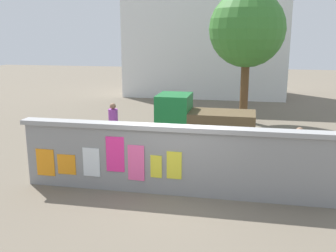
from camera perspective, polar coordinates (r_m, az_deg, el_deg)
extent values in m
plane|color=#6B6051|center=(17.74, 5.58, 0.24)|extent=(60.00, 60.00, 0.00)
cube|color=gray|center=(9.87, 0.92, -5.40)|extent=(8.04, 0.30, 1.69)
cube|color=#959595|center=(9.62, 0.94, -0.29)|extent=(8.24, 0.42, 0.12)
cube|color=orange|center=(10.94, -17.68, -5.16)|extent=(0.52, 0.02, 0.75)
cube|color=orange|center=(10.67, -14.78, -5.52)|extent=(0.51, 0.01, 0.55)
cube|color=silver|center=(10.35, -11.27, -5.27)|extent=(0.47, 0.02, 0.78)
cube|color=#F42D8C|center=(10.04, -7.82, -4.17)|extent=(0.48, 0.02, 0.94)
cube|color=#F9599E|center=(9.94, -4.75, -5.47)|extent=(0.44, 0.04, 0.95)
cube|color=yellow|center=(9.84, -1.77, -6.02)|extent=(0.30, 0.03, 0.59)
cube|color=yellow|center=(9.72, 0.91, -5.84)|extent=(0.38, 0.02, 0.72)
cylinder|color=black|center=(14.10, -0.01, -1.69)|extent=(0.70, 0.21, 0.70)
cylinder|color=black|center=(15.33, 1.01, -0.45)|extent=(0.70, 0.21, 0.70)
cylinder|color=black|center=(13.81, 10.19, -2.23)|extent=(0.70, 0.21, 0.70)
cylinder|color=black|center=(15.07, 10.38, -0.92)|extent=(0.70, 0.21, 0.70)
cube|color=#197233|center=(14.53, 0.91, 1.80)|extent=(1.22, 1.52, 1.50)
cube|color=brown|center=(14.36, 7.97, 0.30)|extent=(2.42, 1.53, 0.90)
cylinder|color=black|center=(11.22, 13.70, -6.39)|extent=(0.61, 0.16, 0.60)
cylinder|color=black|center=(11.36, 7.12, -5.85)|extent=(0.61, 0.18, 0.60)
cube|color=black|center=(11.18, 10.45, -4.77)|extent=(1.02, 0.35, 0.32)
cube|color=black|center=(11.15, 9.46, -3.81)|extent=(0.58, 0.28, 0.10)
cube|color=#262626|center=(11.06, 13.34, -3.67)|extent=(0.10, 0.56, 0.03)
cylinder|color=black|center=(12.85, -10.84, -3.56)|extent=(0.66, 0.08, 0.66)
cylinder|color=black|center=(12.56, -6.28, -3.79)|extent=(0.66, 0.08, 0.66)
cube|color=black|center=(12.64, -8.61, -2.89)|extent=(0.95, 0.10, 0.06)
cylinder|color=black|center=(12.54, -7.99, -1.96)|extent=(0.03, 0.03, 0.40)
cube|color=black|center=(12.49, -8.02, -1.07)|extent=(0.20, 0.09, 0.05)
cube|color=black|center=(12.68, -10.73, -1.19)|extent=(0.07, 0.44, 0.03)
cylinder|color=black|center=(11.46, 3.31, -5.43)|extent=(0.66, 0.05, 0.66)
cylinder|color=black|center=(11.65, -1.82, -5.09)|extent=(0.66, 0.05, 0.66)
cube|color=gold|center=(11.49, 0.72, -4.42)|extent=(0.95, 0.05, 0.06)
cylinder|color=gold|center=(11.45, -0.01, -3.32)|extent=(0.03, 0.03, 0.40)
cube|color=black|center=(11.40, -0.01, -2.36)|extent=(0.20, 0.08, 0.05)
cube|color=black|center=(11.30, 3.09, -2.78)|extent=(0.05, 0.44, 0.03)
cylinder|color=#D83F72|center=(14.16, -8.03, -1.55)|extent=(0.12, 0.12, 0.80)
cylinder|color=#D83F72|center=(14.33, -8.01, -1.37)|extent=(0.12, 0.12, 0.80)
cylinder|color=purple|center=(14.08, -8.11, 1.29)|extent=(0.43, 0.43, 0.60)
sphere|color=#8C664C|center=(14.00, -8.17, 2.93)|extent=(0.22, 0.22, 0.22)
cylinder|color=yellow|center=(11.17, 18.93, -6.30)|extent=(0.12, 0.12, 0.80)
cylinder|color=yellow|center=(11.14, 18.00, -6.27)|extent=(0.12, 0.12, 0.80)
cylinder|color=yellow|center=(10.95, 18.74, -2.83)|extent=(0.34, 0.34, 0.60)
sphere|color=#8C664C|center=(10.84, 18.90, -0.75)|extent=(0.22, 0.22, 0.22)
cylinder|color=brown|center=(18.37, 11.22, 5.35)|extent=(0.38, 0.38, 3.05)
sphere|color=#36762C|center=(18.20, 11.62, 13.89)|extent=(3.44, 3.44, 3.44)
cube|color=silver|center=(26.35, 5.68, 14.08)|extent=(10.31, 4.62, 8.70)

